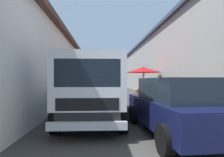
% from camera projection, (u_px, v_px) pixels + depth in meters
% --- Properties ---
extents(ground, '(90.00, 90.00, 0.00)m').
position_uv_depth(ground, '(118.00, 98.00, 14.78)').
color(ground, '#3D3A38').
extents(building_left_whitewash, '(49.80, 7.50, 3.95)m').
position_uv_depth(building_left_whitewash, '(39.00, 73.00, 16.66)').
color(building_left_whitewash, silver).
rests_on(building_left_whitewash, ground).
extents(building_right_concrete, '(49.80, 7.50, 5.69)m').
position_uv_depth(building_right_concrete, '(189.00, 64.00, 17.42)').
color(building_right_concrete, gray).
rests_on(building_right_concrete, ground).
extents(fruit_stall_mid_lane, '(2.50, 2.50, 2.08)m').
position_uv_depth(fruit_stall_mid_lane, '(95.00, 77.00, 8.89)').
color(fruit_stall_mid_lane, '#9E9EA3').
rests_on(fruit_stall_mid_lane, ground).
extents(fruit_stall_far_left, '(2.23, 2.23, 2.43)m').
position_uv_depth(fruit_stall_far_left, '(144.00, 74.00, 14.54)').
color(fruit_stall_far_left, '#9E9EA3').
rests_on(fruit_stall_far_left, ground).
extents(fruit_stall_near_right, '(2.87, 2.87, 2.22)m').
position_uv_depth(fruit_stall_near_right, '(92.00, 76.00, 17.95)').
color(fruit_stall_near_right, '#9E9EA3').
rests_on(fruit_stall_near_right, ground).
extents(fruit_stall_near_left, '(2.19, 2.19, 2.28)m').
position_uv_depth(fruit_stall_near_left, '(143.00, 75.00, 11.82)').
color(fruit_stall_near_left, '#9E9EA3').
rests_on(fruit_stall_near_left, ground).
extents(hatchback_car, '(4.00, 2.10, 1.45)m').
position_uv_depth(hatchback_car, '(178.00, 106.00, 4.88)').
color(hatchback_car, '#0F1438').
rests_on(hatchback_car, ground).
extents(delivery_truck, '(4.93, 1.99, 2.08)m').
position_uv_depth(delivery_truck, '(91.00, 92.00, 5.63)').
color(delivery_truck, black).
rests_on(delivery_truck, ground).
extents(vendor_by_crates, '(0.44, 0.49, 1.52)m').
position_uv_depth(vendor_by_crates, '(144.00, 89.00, 10.53)').
color(vendor_by_crates, navy).
rests_on(vendor_by_crates, ground).
extents(plastic_stool, '(0.30, 0.30, 0.43)m').
position_uv_depth(plastic_stool, '(158.00, 109.00, 7.05)').
color(plastic_stool, '#1E8C3F').
rests_on(plastic_stool, ground).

